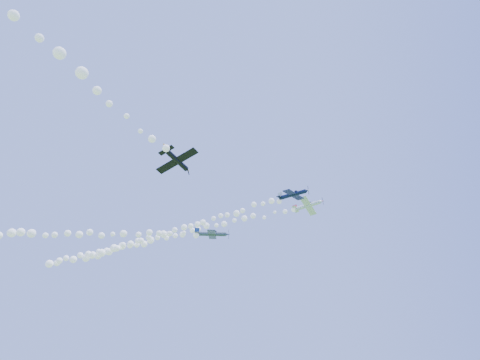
% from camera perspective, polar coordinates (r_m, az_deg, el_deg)
% --- Properties ---
extents(plane_white, '(7.82, 8.25, 2.17)m').
position_cam_1_polar(plane_white, '(98.00, 9.65, -3.60)').
color(plane_white, white).
extents(smoke_trail_white, '(82.04, 25.45, 3.25)m').
position_cam_1_polar(smoke_trail_white, '(116.57, -12.04, -8.32)').
color(smoke_trail_white, white).
extents(plane_navy, '(7.62, 7.95, 2.53)m').
position_cam_1_polar(plane_navy, '(91.31, 7.61, -2.04)').
color(plane_navy, '#0C1434').
extents(smoke_trail_navy, '(63.91, 28.03, 3.01)m').
position_cam_1_polar(smoke_trail_navy, '(109.53, -10.06, -7.29)').
color(smoke_trail_navy, white).
extents(plane_grey, '(8.13, 8.53, 2.53)m').
position_cam_1_polar(plane_grey, '(92.62, -4.03, -7.66)').
color(plane_grey, '#3B4656').
extents(smoke_trail_grey, '(80.55, 18.17, 3.55)m').
position_cam_1_polar(smoke_trail_grey, '(104.14, -28.84, -6.74)').
color(smoke_trail_grey, white).
extents(plane_black, '(7.11, 6.88, 2.42)m').
position_cam_1_polar(plane_black, '(64.76, -8.97, 2.78)').
color(plane_black, black).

